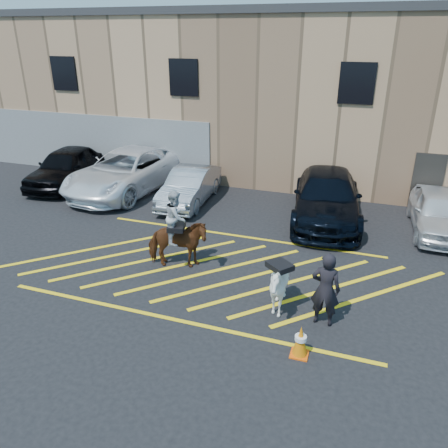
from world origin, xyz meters
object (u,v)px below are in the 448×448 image
(car_silver_sedan, at_px, (190,186))
(handler, at_px, (326,289))
(car_white_pickup, at_px, (127,171))
(mounted_bay, at_px, (177,238))
(saddled_white, at_px, (279,286))
(traffic_cone, at_px, (300,341))
(car_black_suv, at_px, (67,167))
(car_blue_suv, at_px, (327,197))
(car_white_suv, at_px, (439,212))

(car_silver_sedan, distance_m, handler, 8.85)
(car_white_pickup, bearing_deg, mounted_bay, -42.91)
(saddled_white, distance_m, traffic_cone, 1.67)
(car_black_suv, xyz_separation_m, handler, (12.25, -6.71, 0.10))
(car_silver_sedan, bearing_deg, handler, -49.60)
(car_blue_suv, bearing_deg, car_white_pickup, 170.78)
(car_silver_sedan, height_order, car_white_suv, car_white_suv)
(car_white_pickup, bearing_deg, car_blue_suv, 3.31)
(car_white_suv, distance_m, handler, 7.22)
(car_white_pickup, distance_m, mounted_bay, 7.37)
(car_white_pickup, xyz_separation_m, traffic_cone, (8.95, -8.15, -0.51))
(handler, bearing_deg, traffic_cone, 78.43)
(car_white_suv, bearing_deg, mounted_bay, -147.34)
(car_white_pickup, xyz_separation_m, handler, (9.26, -6.85, 0.05))
(car_blue_suv, distance_m, handler, 6.58)
(car_white_pickup, xyz_separation_m, saddled_white, (8.15, -6.74, -0.15))
(car_silver_sedan, bearing_deg, car_black_suv, 173.51)
(car_silver_sedan, xyz_separation_m, saddled_white, (5.02, -6.27, 0.03))
(car_black_suv, height_order, saddled_white, car_black_suv)
(car_blue_suv, relative_size, mounted_bay, 2.45)
(car_blue_suv, height_order, saddled_white, car_blue_suv)
(mounted_bay, bearing_deg, traffic_cone, -33.19)
(car_blue_suv, relative_size, handler, 3.13)
(mounted_bay, bearing_deg, saddled_white, -20.77)
(car_silver_sedan, bearing_deg, car_blue_suv, -1.86)
(car_black_suv, bearing_deg, car_silver_sedan, -10.56)
(mounted_bay, xyz_separation_m, saddled_white, (3.25, -1.23, -0.23))
(mounted_bay, bearing_deg, car_silver_sedan, 109.33)
(saddled_white, bearing_deg, car_white_pickup, 140.41)
(handler, bearing_deg, car_white_suv, -113.01)
(handler, distance_m, mounted_bay, 4.56)
(car_black_suv, relative_size, car_silver_sedan, 1.16)
(handler, bearing_deg, car_silver_sedan, -44.48)
(car_black_suv, height_order, car_white_pickup, car_white_pickup)
(car_black_suv, relative_size, saddled_white, 2.80)
(car_white_pickup, xyz_separation_m, car_white_suv, (12.27, -0.29, -0.16))
(car_white_pickup, relative_size, car_white_suv, 1.50)
(car_white_suv, bearing_deg, car_silver_sedan, 178.51)
(saddled_white, height_order, traffic_cone, saddled_white)
(car_white_pickup, height_order, car_silver_sedan, car_white_pickup)
(car_black_suv, height_order, car_silver_sedan, car_black_suv)
(handler, distance_m, traffic_cone, 1.45)
(car_black_suv, xyz_separation_m, car_blue_suv, (11.49, -0.18, 0.01))
(saddled_white, bearing_deg, car_black_suv, 149.35)
(car_white_pickup, height_order, traffic_cone, car_white_pickup)
(car_black_suv, bearing_deg, handler, -36.22)
(car_black_suv, relative_size, traffic_cone, 6.66)
(traffic_cone, bearing_deg, mounted_bay, 146.81)
(car_white_pickup, relative_size, handler, 3.41)
(mounted_bay, relative_size, traffic_cone, 3.23)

